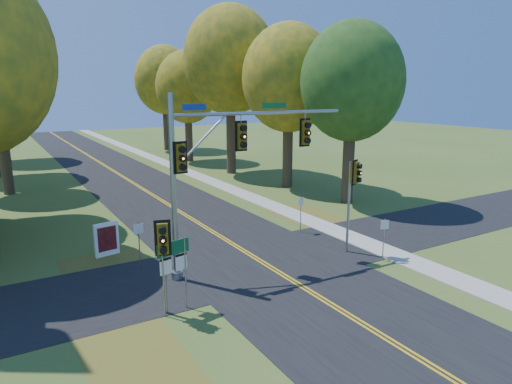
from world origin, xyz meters
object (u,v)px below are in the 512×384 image
traffic_mast (221,159)px  info_kiosk (107,239)px  route_sign_cluster (174,261)px  east_signal_pole (354,183)px

traffic_mast → info_kiosk: 7.50m
route_sign_cluster → info_kiosk: route_sign_cluster is taller
traffic_mast → route_sign_cluster: (-3.31, -2.71, -3.13)m
traffic_mast → route_sign_cluster: 5.30m
east_signal_pole → route_sign_cluster: east_signal_pole is taller
east_signal_pole → traffic_mast: bearing=145.3°
traffic_mast → east_signal_pole: 6.88m
route_sign_cluster → info_kiosk: size_ratio=1.68×
route_sign_cluster → traffic_mast: bearing=27.6°
traffic_mast → info_kiosk: bearing=133.3°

